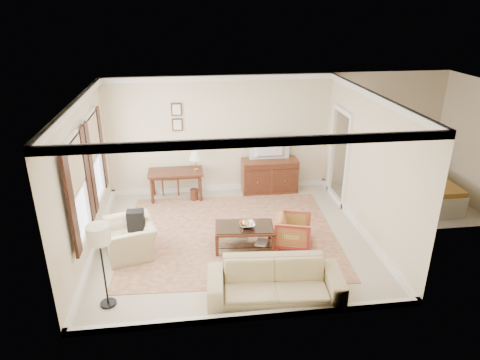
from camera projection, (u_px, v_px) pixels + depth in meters
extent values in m
cube|color=beige|center=(232.00, 238.00, 8.77)|extent=(5.50, 5.00, 0.01)
cube|color=white|center=(231.00, 97.00, 7.65)|extent=(5.50, 5.00, 0.01)
cube|color=beige|center=(220.00, 135.00, 10.50)|extent=(5.50, 0.01, 2.90)
cube|color=beige|center=(252.00, 238.00, 5.92)|extent=(5.50, 0.01, 2.90)
cube|color=beige|center=(84.00, 179.00, 7.88)|extent=(0.01, 5.00, 2.90)
cube|color=beige|center=(368.00, 166.00, 8.54)|extent=(0.01, 5.00, 2.90)
cube|color=beige|center=(401.00, 202.00, 10.33)|extent=(3.00, 2.70, 0.01)
cube|color=beige|center=(471.00, 142.00, 9.94)|extent=(0.01, 2.70, 2.90)
cube|color=brown|center=(230.00, 234.00, 8.89)|extent=(4.49, 3.91, 0.01)
cube|color=#4F2416|center=(176.00, 172.00, 10.27)|extent=(1.31, 0.65, 0.05)
cylinder|color=#4F2416|center=(152.00, 191.00, 10.11)|extent=(0.07, 0.07, 0.67)
cylinder|color=#4F2416|center=(200.00, 188.00, 10.25)|extent=(0.07, 0.07, 0.67)
cylinder|color=#4F2416|center=(153.00, 183.00, 10.56)|extent=(0.07, 0.07, 0.67)
cylinder|color=#4F2416|center=(200.00, 181.00, 10.70)|extent=(0.07, 0.07, 0.67)
cube|color=brown|center=(269.00, 175.00, 10.76)|extent=(1.38, 0.53, 0.85)
imported|color=black|center=(270.00, 142.00, 10.40)|extent=(0.95, 0.55, 0.12)
cube|color=#4F2416|center=(244.00, 228.00, 8.27)|extent=(1.18, 0.75, 0.04)
cube|color=silver|center=(244.00, 226.00, 8.25)|extent=(1.11, 0.69, 0.01)
cube|color=silver|center=(244.00, 240.00, 8.37)|extent=(1.09, 0.67, 0.02)
cube|color=#4F2416|center=(217.00, 246.00, 8.06)|extent=(0.07, 0.07, 0.44)
cube|color=#4F2416|center=(273.00, 245.00, 8.09)|extent=(0.07, 0.07, 0.44)
cube|color=#4F2416|center=(217.00, 230.00, 8.61)|extent=(0.07, 0.07, 0.44)
cube|color=#4F2416|center=(270.00, 229.00, 8.64)|extent=(0.07, 0.07, 0.44)
imported|color=silver|center=(247.00, 224.00, 8.21)|extent=(0.42, 0.42, 0.10)
imported|color=brown|center=(236.00, 236.00, 8.46)|extent=(0.28, 0.06, 0.38)
imported|color=brown|center=(256.00, 241.00, 8.29)|extent=(0.26, 0.14, 0.38)
imported|color=maroon|center=(293.00, 229.00, 8.38)|extent=(0.81, 0.83, 0.70)
imported|color=tan|center=(130.00, 233.00, 8.07)|extent=(0.90, 1.15, 0.88)
cube|color=black|center=(136.00, 218.00, 8.10)|extent=(0.32, 0.38, 0.40)
imported|color=tan|center=(275.00, 276.00, 6.84)|extent=(2.22, 0.81, 0.85)
cylinder|color=black|center=(108.00, 303.00, 6.84)|extent=(0.25, 0.25, 0.04)
cylinder|color=black|center=(104.00, 272.00, 6.61)|extent=(0.03, 0.03, 1.20)
cylinder|color=silver|center=(98.00, 234.00, 6.35)|extent=(0.35, 0.35, 0.28)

